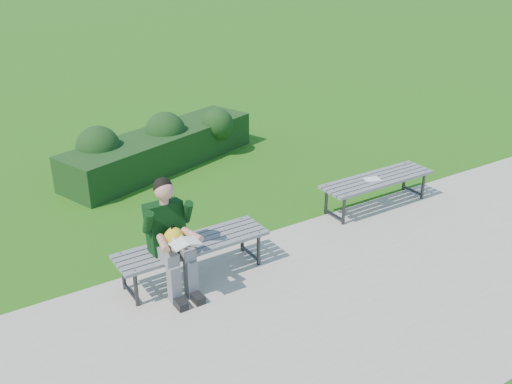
{
  "coord_description": "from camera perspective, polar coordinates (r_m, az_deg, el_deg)",
  "views": [
    {
      "loc": [
        -3.72,
        -5.62,
        3.7
      ],
      "look_at": [
        -0.28,
        -0.24,
        0.79
      ],
      "focal_mm": 40.0,
      "sensor_mm": 36.0,
      "label": 1
    }
  ],
  "objects": [
    {
      "name": "hedge",
      "position": [
        9.94,
        -9.74,
        4.61
      ],
      "size": [
        3.78,
        2.06,
        0.92
      ],
      "color": "#15421A",
      "rests_on": "ground"
    },
    {
      "name": "seated_boy",
      "position": [
        6.29,
        -8.55,
        -4.18
      ],
      "size": [
        0.56,
        0.76,
        1.31
      ],
      "color": "slate",
      "rests_on": "walkway"
    },
    {
      "name": "bench_right",
      "position": [
        8.46,
        12.02,
        1.05
      ],
      "size": [
        1.8,
        0.5,
        0.46
      ],
      "color": "gray",
      "rests_on": "walkway"
    },
    {
      "name": "ground",
      "position": [
        7.69,
        0.81,
        -4.31
      ],
      "size": [
        80.0,
        80.0,
        0.0
      ],
      "color": "#196B1A",
      "rests_on": "ground"
    },
    {
      "name": "paper_sheet",
      "position": [
        8.37,
        11.56,
        1.26
      ],
      "size": [
        0.25,
        0.21,
        0.01
      ],
      "color": "white",
      "rests_on": "bench_right"
    },
    {
      "name": "walkway",
      "position": [
        6.51,
        9.44,
        -10.43
      ],
      "size": [
        30.0,
        3.5,
        0.02
      ],
      "color": "#AA9D8D",
      "rests_on": "ground"
    },
    {
      "name": "bench_left",
      "position": [
        6.62,
        -6.36,
        -5.47
      ],
      "size": [
        1.8,
        0.5,
        0.46
      ],
      "color": "gray",
      "rests_on": "walkway"
    }
  ]
}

